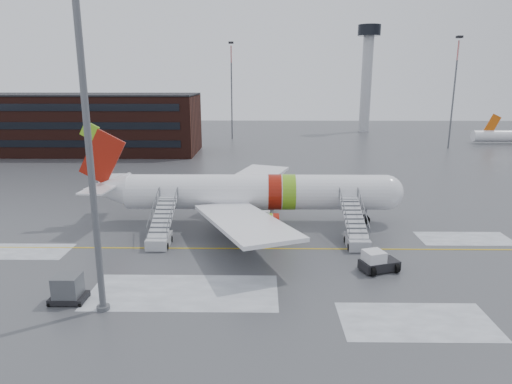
{
  "coord_description": "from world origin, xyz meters",
  "views": [
    {
      "loc": [
        -0.2,
        -41.09,
        15.56
      ],
      "look_at": [
        -0.8,
        4.87,
        4.0
      ],
      "focal_mm": 32.0,
      "sensor_mm": 36.0,
      "label": 1
    }
  ],
  "objects_px": {
    "airstair_aft": "(161,233)",
    "airliner": "(248,193)",
    "airstair_fwd": "(356,234)",
    "pushback_tug": "(377,262)",
    "light_mast_near": "(86,111)",
    "uld_container": "(68,289)"
  },
  "relations": [
    {
      "from": "airstair_fwd",
      "to": "light_mast_near",
      "type": "xyz_separation_m",
      "value": [
        -19.93,
        -13.03,
        12.47
      ]
    },
    {
      "from": "airstair_fwd",
      "to": "airstair_aft",
      "type": "relative_size",
      "value": 1.0
    },
    {
      "from": "pushback_tug",
      "to": "light_mast_near",
      "type": "relative_size",
      "value": 0.13
    },
    {
      "from": "airstair_aft",
      "to": "uld_container",
      "type": "distance_m",
      "value": 12.55
    },
    {
      "from": "light_mast_near",
      "to": "pushback_tug",
      "type": "bearing_deg",
      "value": 18.37
    },
    {
      "from": "airstair_fwd",
      "to": "pushback_tug",
      "type": "distance_m",
      "value": 6.26
    },
    {
      "from": "pushback_tug",
      "to": "airstair_fwd",
      "type": "bearing_deg",
      "value": 95.05
    },
    {
      "from": "pushback_tug",
      "to": "light_mast_near",
      "type": "xyz_separation_m",
      "value": [
        -20.48,
        -6.8,
        12.75
      ]
    },
    {
      "from": "airstair_fwd",
      "to": "pushback_tug",
      "type": "xyz_separation_m",
      "value": [
        0.55,
        -6.23,
        -0.28
      ]
    },
    {
      "from": "airliner",
      "to": "light_mast_near",
      "type": "xyz_separation_m",
      "value": [
        -9.37,
        -19.57,
        10.11
      ]
    },
    {
      "from": "airliner",
      "to": "uld_container",
      "type": "relative_size",
      "value": 14.29
    },
    {
      "from": "airstair_fwd",
      "to": "light_mast_near",
      "type": "height_order",
      "value": "light_mast_near"
    },
    {
      "from": "uld_container",
      "to": "light_mast_near",
      "type": "xyz_separation_m",
      "value": [
        2.85,
        -1.15,
        12.6
      ]
    },
    {
      "from": "airstair_fwd",
      "to": "pushback_tug",
      "type": "relative_size",
      "value": 2.22
    },
    {
      "from": "pushback_tug",
      "to": "uld_container",
      "type": "height_order",
      "value": "uld_container"
    },
    {
      "from": "airstair_aft",
      "to": "light_mast_near",
      "type": "relative_size",
      "value": 0.29
    },
    {
      "from": "airliner",
      "to": "light_mast_near",
      "type": "height_order",
      "value": "light_mast_near"
    },
    {
      "from": "pushback_tug",
      "to": "light_mast_near",
      "type": "bearing_deg",
      "value": -161.63
    },
    {
      "from": "airstair_fwd",
      "to": "pushback_tug",
      "type": "bearing_deg",
      "value": -84.95
    },
    {
      "from": "airstair_aft",
      "to": "airliner",
      "type": "bearing_deg",
      "value": 38.66
    },
    {
      "from": "airstair_fwd",
      "to": "airstair_aft",
      "type": "xyz_separation_m",
      "value": [
        -18.73,
        0.0,
        0.0
      ]
    },
    {
      "from": "pushback_tug",
      "to": "uld_container",
      "type": "bearing_deg",
      "value": -166.39
    }
  ]
}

